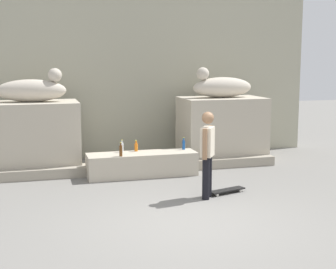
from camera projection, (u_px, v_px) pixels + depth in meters
ground_plane at (186, 222)px, 8.20m from camera, size 40.00×40.00×0.00m
facade_wall at (120, 57)px, 13.44m from camera, size 10.57×0.60×5.37m
pedestal_left at (33, 137)px, 11.67m from camera, size 2.12×1.32×1.66m
pedestal_right at (222, 129)px, 12.93m from camera, size 2.12×1.32×1.66m
statue_reclining_left at (33, 90)px, 11.51m from camera, size 1.66×0.78×0.78m
statue_reclining_right at (221, 86)px, 12.74m from camera, size 1.63×0.65×0.78m
ledge_block at (142, 164)px, 11.35m from camera, size 2.49×0.71×0.53m
skater at (207, 151)px, 9.46m from camera, size 0.36×0.47×1.67m
skateboard at (227, 190)px, 9.92m from camera, size 0.82×0.43×0.08m
bottle_blue at (184, 145)px, 11.71m from camera, size 0.07×0.07×0.29m
bottle_orange at (136, 147)px, 11.50m from camera, size 0.08×0.08×0.25m
bottle_brown at (121, 150)px, 10.90m from camera, size 0.07×0.07×0.31m
bottle_clear at (122, 147)px, 11.41m from camera, size 0.07×0.07×0.28m
stair_step at (138, 167)px, 11.76m from camera, size 6.85×0.50×0.23m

